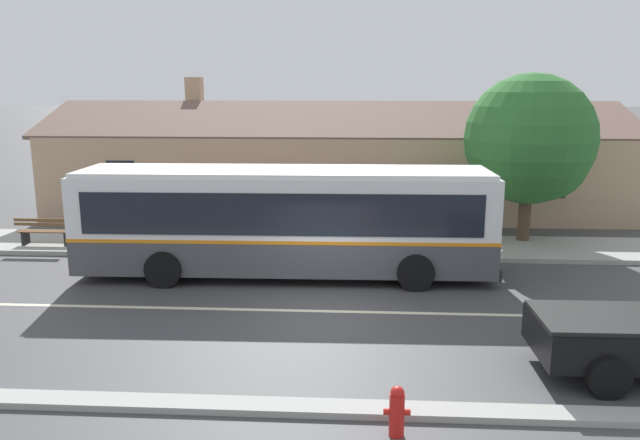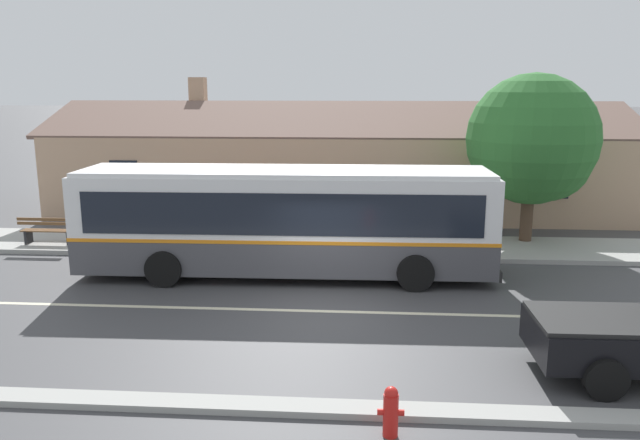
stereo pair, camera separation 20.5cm
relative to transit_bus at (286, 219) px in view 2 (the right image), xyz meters
name	(u,v)px [view 2 (the right image)]	position (x,y,z in m)	size (l,w,h in m)	color
ground_plane	(323,311)	(1.27, -2.90, -1.66)	(300.00, 300.00, 0.00)	#424244
sidewalk_far	(335,246)	(1.27, 3.10, -1.58)	(60.00, 3.00, 0.15)	#9E9E99
curb_near	(305,408)	(1.27, -7.65, -1.60)	(60.00, 0.50, 0.12)	#9E9E99
lane_divider_stripe	(323,311)	(1.27, -2.90, -1.65)	(60.00, 0.16, 0.01)	beige
community_building	(338,167)	(1.04, 10.61, 0.14)	(24.22, 8.29, 5.72)	tan
transit_bus	(286,219)	(0.00, 0.00, 0.00)	(11.74, 2.92, 3.08)	#47474C
bench_by_building	(48,232)	(-8.34, 2.41, -1.08)	(1.82, 0.51, 0.94)	brown
bench_down_street	(175,232)	(-4.06, 2.64, -1.08)	(1.85, 0.51, 0.94)	brown
street_tree_primary	(536,144)	(7.90, 4.10, 1.80)	(4.35, 4.35, 5.79)	#4C3828
fire_hydrant	(391,411)	(2.68, -8.30, -1.23)	(0.42, 0.24, 0.83)	red
bus_stop_sign	(477,208)	(5.72, 2.09, -0.02)	(0.36, 0.07, 2.40)	gray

